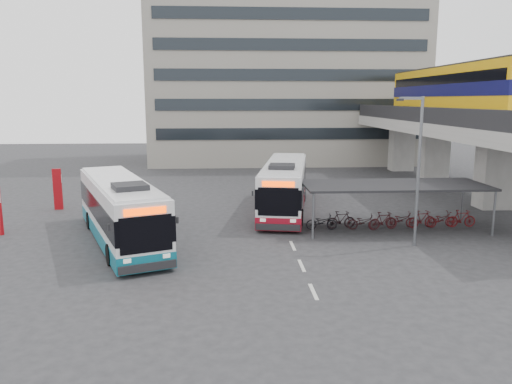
{
  "coord_description": "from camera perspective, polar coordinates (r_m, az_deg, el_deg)",
  "views": [
    {
      "loc": [
        -0.68,
        -23.58,
        7.11
      ],
      "look_at": [
        0.91,
        3.91,
        2.0
      ],
      "focal_mm": 35.0,
      "sensor_mm": 36.0,
      "label": 1
    }
  ],
  "objects": [
    {
      "name": "sign_totem_north",
      "position": [
        35.04,
        -21.73,
        0.36
      ],
      "size": [
        0.59,
        0.23,
        2.7
      ],
      "rotation": [
        0.0,
        0.0,
        0.11
      ],
      "color": "#9C0910",
      "rests_on": "ground"
    },
    {
      "name": "pedestrian",
      "position": [
        29.89,
        -12.3,
        -1.64
      ],
      "size": [
        0.51,
        0.72,
        1.89
      ],
      "primitive_type": "imported",
      "rotation": [
        0.0,
        0.0,
        1.66
      ],
      "color": "black",
      "rests_on": "ground"
    },
    {
      "name": "lamp_post",
      "position": [
        25.17,
        17.93,
        3.23
      ],
      "size": [
        1.28,
        0.32,
        7.27
      ],
      "rotation": [
        0.0,
        0.0,
        -0.14
      ],
      "color": "#595B60",
      "rests_on": "ground"
    },
    {
      "name": "viaduct",
      "position": [
        41.05,
        22.46,
        8.5
      ],
      "size": [
        8.0,
        32.0,
        9.68
      ],
      "color": "gray",
      "rests_on": "ground"
    },
    {
      "name": "road_markings",
      "position": [
        22.01,
        5.23,
        -8.37
      ],
      "size": [
        0.15,
        7.6,
        0.01
      ],
      "color": "beige",
      "rests_on": "ground"
    },
    {
      "name": "bus_teal",
      "position": [
        26.15,
        -15.26,
        -2.08
      ],
      "size": [
        6.6,
        11.59,
        3.4
      ],
      "rotation": [
        0.0,
        0.0,
        0.38
      ],
      "color": "white",
      "rests_on": "ground"
    },
    {
      "name": "bike_shelter",
      "position": [
        28.71,
        15.36,
        -1.55
      ],
      "size": [
        10.0,
        4.0,
        2.54
      ],
      "color": "#595B60",
      "rests_on": "ground"
    },
    {
      "name": "office_block",
      "position": [
        60.2,
        3.19,
        15.64
      ],
      "size": [
        30.0,
        15.0,
        25.0
      ],
      "primitive_type": "cube",
      "color": "gray",
      "rests_on": "ground"
    },
    {
      "name": "bus_main",
      "position": [
        32.13,
        3.29,
        0.59
      ],
      "size": [
        4.47,
        11.81,
        3.41
      ],
      "rotation": [
        0.0,
        0.0,
        -0.17
      ],
      "color": "white",
      "rests_on": "ground"
    },
    {
      "name": "ground",
      "position": [
        24.64,
        -1.6,
        -6.26
      ],
      "size": [
        120.0,
        120.0,
        0.0
      ],
      "primitive_type": "plane",
      "color": "#28282B",
      "rests_on": "ground"
    }
  ]
}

